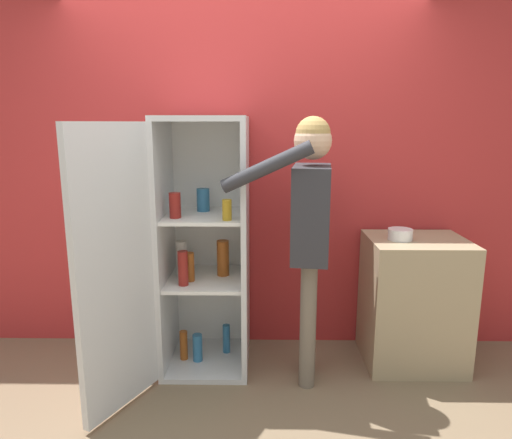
% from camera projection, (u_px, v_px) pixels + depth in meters
% --- Properties ---
extents(ground_plane, '(12.00, 12.00, 0.00)m').
position_uv_depth(ground_plane, '(240.00, 415.00, 2.68)').
color(ground_plane, '#7A664C').
extents(wall_back, '(7.00, 0.06, 2.55)m').
position_uv_depth(wall_back, '(245.00, 179.00, 3.37)').
color(wall_back, '#B72D2D').
rests_on(wall_back, ground_plane).
extents(refrigerator, '(0.88, 1.14, 1.72)m').
position_uv_depth(refrigerator, '(189.00, 249.00, 3.04)').
color(refrigerator, silver).
rests_on(refrigerator, ground_plane).
extents(person, '(0.69, 0.53, 1.72)m').
position_uv_depth(person, '(310.00, 216.00, 2.84)').
color(person, '#726656').
rests_on(person, ground_plane).
extents(counter, '(0.66, 0.56, 0.90)m').
position_uv_depth(counter, '(413.00, 301.00, 3.20)').
color(counter, tan).
rests_on(counter, ground_plane).
extents(bowl, '(0.16, 0.16, 0.07)m').
position_uv_depth(bowl, '(400.00, 234.00, 3.08)').
color(bowl, white).
rests_on(bowl, counter).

